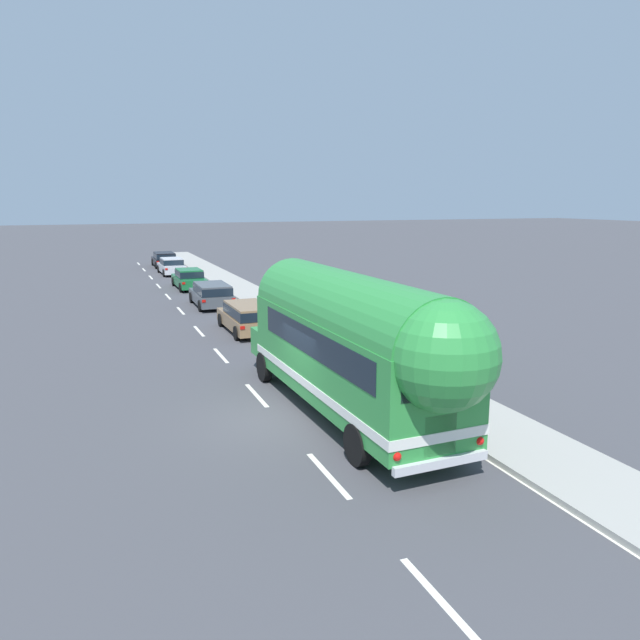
# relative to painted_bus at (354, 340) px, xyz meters

# --- Properties ---
(ground_plane) EXTENTS (300.00, 300.00, 0.00)m
(ground_plane) POSITION_rel_painted_bus_xyz_m (-1.94, 0.92, -2.30)
(ground_plane) COLOR #424247
(lane_markings) EXTENTS (3.96, 80.00, 0.01)m
(lane_markings) POSITION_rel_painted_bus_xyz_m (0.76, 13.88, -2.30)
(lane_markings) COLOR silver
(lane_markings) RESTS_ON ground
(sidewalk_slab) EXTENTS (2.56, 90.00, 0.15)m
(sidewalk_slab) POSITION_rel_painted_bus_xyz_m (3.17, 10.92, -2.23)
(sidewalk_slab) COLOR #9E9B93
(sidewalk_slab) RESTS_ON ground
(painted_bus) EXTENTS (2.79, 11.65, 4.12)m
(painted_bus) POSITION_rel_painted_bus_xyz_m (0.00, 0.00, 0.00)
(painted_bus) COLOR #2D8C3D
(painted_bus) RESTS_ON ground
(car_lead) EXTENTS (1.95, 4.59, 1.37)m
(car_lead) POSITION_rel_painted_bus_xyz_m (0.14, 12.03, -1.51)
(car_lead) COLOR olive
(car_lead) RESTS_ON ground
(car_second) EXTENTS (2.04, 4.55, 1.37)m
(car_second) POSITION_rel_painted_bus_xyz_m (-0.04, 19.44, -1.52)
(car_second) COLOR #474C51
(car_second) RESTS_ON ground
(car_third) EXTENTS (1.92, 4.69, 1.37)m
(car_third) POSITION_rel_painted_bus_xyz_m (-0.05, 27.24, -1.56)
(car_third) COLOR #196633
(car_third) RESTS_ON ground
(car_fourth) EXTENTS (1.97, 4.57, 1.37)m
(car_fourth) POSITION_rel_painted_bus_xyz_m (-0.07, 35.94, -1.57)
(car_fourth) COLOR silver
(car_fourth) RESTS_ON ground
(car_fifth) EXTENTS (1.99, 4.48, 1.37)m
(car_fifth) POSITION_rel_painted_bus_xyz_m (0.06, 41.81, -1.52)
(car_fifth) COLOR black
(car_fifth) RESTS_ON ground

